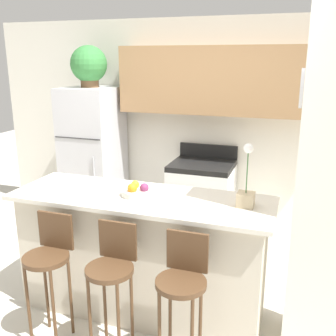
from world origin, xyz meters
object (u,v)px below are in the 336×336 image
Objects in this scene: potted_plant_on_fridge at (89,65)px; trash_bin at (125,220)px; orchid_vase at (246,191)px; fruit_bowl at (138,191)px; refrigerator at (94,157)px; stove_range at (201,199)px; bar_stool_mid at (112,272)px; bar_stool_left at (49,260)px; bar_stool_right at (182,285)px.

potted_plant_on_fridge is 1.91m from trash_bin.
orchid_vase reaches higher than fruit_bowl.
refrigerator is 3.58× the size of potted_plant_on_fridge.
bar_stool_mid is (-0.11, -2.13, 0.20)m from stove_range.
bar_stool_left is 0.51m from bar_stool_mid.
bar_stool_left is at bearing -106.29° from stove_range.
orchid_vase is at bearing 62.09° from bar_stool_right.
bar_stool_mid is 2.80m from potted_plant_on_fridge.
stove_range reaches higher than trash_bin.
stove_range is 1.08× the size of bar_stool_left.
refrigerator is at bearing 154.57° from trash_bin.
trash_bin is at bearing 97.66° from bar_stool_left.
trash_bin is (-0.76, 1.83, -0.47)m from bar_stool_mid.
trash_bin is (0.53, -0.25, -1.82)m from potted_plant_on_fridge.
refrigerator is 1.46m from stove_range.
refrigerator reaches higher than bar_stool_mid.
refrigerator is 3.69× the size of orchid_vase.
bar_stool_mid is at bearing -92.96° from stove_range.
fruit_bowl is (1.26, -1.54, -0.94)m from potted_plant_on_fridge.
potted_plant_on_fridge is 2.20m from fruit_bowl.
bar_stool_right is at bearing -79.31° from stove_range.
orchid_vase is 1.25× the size of trash_bin.
orchid_vase is (0.82, 0.58, 0.50)m from bar_stool_mid.
bar_stool_mid is 1.12m from orchid_vase.
fruit_bowl is (0.49, 0.54, 0.41)m from bar_stool_left.
trash_bin is at bearing 124.79° from bar_stool_right.
refrigerator is at bearing -65.70° from potted_plant_on_fridge.
potted_plant_on_fridge is (-1.80, 2.08, 1.35)m from bar_stool_right.
stove_range is 1.08× the size of bar_stool_mid.
potted_plant_on_fridge is at bearing 129.36° from fruit_bowl.
refrigerator is 4.60× the size of trash_bin.
bar_stool_left is 2.60m from potted_plant_on_fridge.
bar_stool_left is at bearing -131.91° from fruit_bowl.
trash_bin is at bearing 112.52° from bar_stool_mid.
bar_stool_left is 2.60× the size of trash_bin.
refrigerator is 2.00m from fruit_bowl.
fruit_bowl is (-0.54, 0.54, 0.41)m from bar_stool_right.
bar_stool_right is 0.82m from orchid_vase.
potted_plant_on_fridge is at bearing 121.80° from bar_stool_mid.
stove_range is 1.84m from orchid_vase.
potted_plant_on_fridge is at bearing 144.53° from orchid_vase.
stove_range is at bearing 19.14° from trash_bin.
orchid_vase reaches higher than bar_stool_left.
bar_stool_left is 0.84m from fruit_bowl.
refrigerator is 1.77× the size of bar_stool_left.
trash_bin is (-0.73, 1.29, -0.88)m from fruit_bowl.
bar_stool_right is (0.40, -2.13, 0.20)m from stove_range.
trash_bin is at bearing -25.43° from refrigerator.
bar_stool_left is at bearing 180.00° from bar_stool_right.
bar_stool_right is 2.09× the size of orchid_vase.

